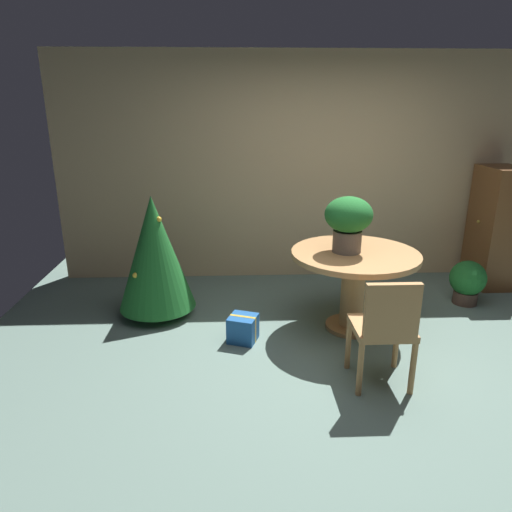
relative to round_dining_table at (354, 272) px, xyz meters
The scene contains 9 objects.
ground_plane 0.91m from the round_dining_table, 101.17° to the right, with size 6.60×6.60×0.00m, color slate.
back_wall_panel 1.68m from the round_dining_table, 95.21° to the left, with size 6.00×0.10×2.60m, color tan.
round_dining_table is the anchor object (origin of this frame).
flower_vase 0.50m from the round_dining_table, 168.11° to the left, with size 0.42×0.42×0.50m.
wooden_chair_near 0.95m from the round_dining_table, 90.00° to the right, with size 0.43×0.41×0.87m.
holiday_tree 1.91m from the round_dining_table, 168.25° to the left, with size 0.75×0.75×1.21m.
gift_box_blue 1.14m from the round_dining_table, 168.62° to the right, with size 0.30×0.30×0.24m.
wooden_cabinet 2.17m from the round_dining_table, 29.59° to the left, with size 0.43×0.60×1.37m.
potted_plant 1.48m from the round_dining_table, 20.81° to the left, with size 0.37×0.37×0.47m.
Camera 1 is at (-0.93, -3.24, 2.04)m, focal length 32.55 mm.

